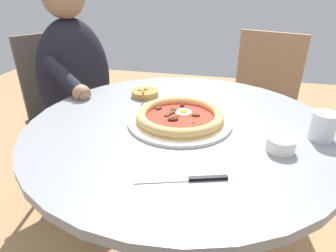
{
  "coord_description": "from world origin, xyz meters",
  "views": [
    {
      "loc": [
        -0.15,
        0.82,
        1.14
      ],
      "look_at": [
        0.04,
        0.04,
        0.74
      ],
      "focal_mm": 30.7,
      "sensor_mm": 36.0,
      "label": 1
    }
  ],
  "objects_px": {
    "cafe_chair_diner": "(67,104)",
    "cafe_chair_spare_near": "(260,98)",
    "water_glass": "(323,128)",
    "dining_table": "(180,165)",
    "ramekin_capers": "(281,144)",
    "steak_knife": "(195,179)",
    "pizza_on_plate": "(180,117)",
    "olive_pan": "(145,93)",
    "diner_person": "(81,116)"
  },
  "relations": [
    {
      "from": "cafe_chair_diner",
      "to": "cafe_chair_spare_near",
      "type": "relative_size",
      "value": 1.02
    },
    {
      "from": "water_glass",
      "to": "cafe_chair_spare_near",
      "type": "distance_m",
      "value": 0.89
    },
    {
      "from": "dining_table",
      "to": "cafe_chair_diner",
      "type": "bearing_deg",
      "value": -33.27
    },
    {
      "from": "dining_table",
      "to": "ramekin_capers",
      "type": "relative_size",
      "value": 13.18
    },
    {
      "from": "steak_knife",
      "to": "cafe_chair_spare_near",
      "type": "bearing_deg",
      "value": -100.97
    },
    {
      "from": "water_glass",
      "to": "steak_knife",
      "type": "relative_size",
      "value": 0.38
    },
    {
      "from": "pizza_on_plate",
      "to": "steak_knife",
      "type": "relative_size",
      "value": 1.6
    },
    {
      "from": "water_glass",
      "to": "ramekin_capers",
      "type": "distance_m",
      "value": 0.16
    },
    {
      "from": "cafe_chair_spare_near",
      "to": "dining_table",
      "type": "bearing_deg",
      "value": 69.94
    },
    {
      "from": "steak_knife",
      "to": "olive_pan",
      "type": "distance_m",
      "value": 0.56
    },
    {
      "from": "olive_pan",
      "to": "cafe_chair_spare_near",
      "type": "bearing_deg",
      "value": -127.77
    },
    {
      "from": "dining_table",
      "to": "olive_pan",
      "type": "distance_m",
      "value": 0.33
    },
    {
      "from": "diner_person",
      "to": "cafe_chair_spare_near",
      "type": "bearing_deg",
      "value": -153.98
    },
    {
      "from": "diner_person",
      "to": "cafe_chair_diner",
      "type": "relative_size",
      "value": 1.29
    },
    {
      "from": "pizza_on_plate",
      "to": "olive_pan",
      "type": "xyz_separation_m",
      "value": [
        0.18,
        -0.2,
        -0.01
      ]
    },
    {
      "from": "dining_table",
      "to": "steak_knife",
      "type": "distance_m",
      "value": 0.35
    },
    {
      "from": "pizza_on_plate",
      "to": "water_glass",
      "type": "xyz_separation_m",
      "value": [
        -0.42,
        0.01,
        0.02
      ]
    },
    {
      "from": "dining_table",
      "to": "cafe_chair_diner",
      "type": "distance_m",
      "value": 0.87
    },
    {
      "from": "dining_table",
      "to": "steak_knife",
      "type": "bearing_deg",
      "value": 106.95
    },
    {
      "from": "pizza_on_plate",
      "to": "diner_person",
      "type": "xyz_separation_m",
      "value": [
        0.6,
        -0.39,
        -0.24
      ]
    },
    {
      "from": "pizza_on_plate",
      "to": "olive_pan",
      "type": "bearing_deg",
      "value": -47.74
    },
    {
      "from": "olive_pan",
      "to": "cafe_chair_spare_near",
      "type": "height_order",
      "value": "cafe_chair_spare_near"
    },
    {
      "from": "diner_person",
      "to": "cafe_chair_spare_near",
      "type": "relative_size",
      "value": 1.31
    },
    {
      "from": "pizza_on_plate",
      "to": "cafe_chair_spare_near",
      "type": "relative_size",
      "value": 0.37
    },
    {
      "from": "olive_pan",
      "to": "ramekin_capers",
      "type": "bearing_deg",
      "value": 147.05
    },
    {
      "from": "dining_table",
      "to": "cafe_chair_diner",
      "type": "xyz_separation_m",
      "value": [
        0.73,
        -0.48,
        -0.03
      ]
    },
    {
      "from": "pizza_on_plate",
      "to": "steak_knife",
      "type": "height_order",
      "value": "pizza_on_plate"
    },
    {
      "from": "pizza_on_plate",
      "to": "cafe_chair_spare_near",
      "type": "height_order",
      "value": "cafe_chair_spare_near"
    },
    {
      "from": "pizza_on_plate",
      "to": "cafe_chair_spare_near",
      "type": "bearing_deg",
      "value": -110.44
    },
    {
      "from": "olive_pan",
      "to": "diner_person",
      "type": "bearing_deg",
      "value": -24.77
    },
    {
      "from": "dining_table",
      "to": "diner_person",
      "type": "height_order",
      "value": "diner_person"
    },
    {
      "from": "pizza_on_plate",
      "to": "cafe_chair_diner",
      "type": "distance_m",
      "value": 0.89
    },
    {
      "from": "pizza_on_plate",
      "to": "ramekin_capers",
      "type": "xyz_separation_m",
      "value": [
        -0.3,
        0.11,
        0.0
      ]
    },
    {
      "from": "diner_person",
      "to": "dining_table",
      "type": "bearing_deg",
      "value": 146.86
    },
    {
      "from": "cafe_chair_diner",
      "to": "dining_table",
      "type": "bearing_deg",
      "value": 146.73
    },
    {
      "from": "ramekin_capers",
      "to": "cafe_chair_diner",
      "type": "bearing_deg",
      "value": -29.87
    },
    {
      "from": "water_glass",
      "to": "ramekin_capers",
      "type": "relative_size",
      "value": 1.07
    },
    {
      "from": "cafe_chair_spare_near",
      "to": "steak_knife",
      "type": "bearing_deg",
      "value": 79.03
    },
    {
      "from": "steak_knife",
      "to": "ramekin_capers",
      "type": "distance_m",
      "value": 0.27
    },
    {
      "from": "water_glass",
      "to": "ramekin_capers",
      "type": "bearing_deg",
      "value": 38.81
    },
    {
      "from": "cafe_chair_diner",
      "to": "cafe_chair_spare_near",
      "type": "distance_m",
      "value": 1.1
    },
    {
      "from": "steak_knife",
      "to": "diner_person",
      "type": "height_order",
      "value": "diner_person"
    },
    {
      "from": "diner_person",
      "to": "cafe_chair_diner",
      "type": "xyz_separation_m",
      "value": [
        0.12,
        -0.08,
        0.02
      ]
    },
    {
      "from": "ramekin_capers",
      "to": "cafe_chair_spare_near",
      "type": "xyz_separation_m",
      "value": [
        -0.02,
        -0.95,
        -0.22
      ]
    },
    {
      "from": "pizza_on_plate",
      "to": "diner_person",
      "type": "relative_size",
      "value": 0.28
    },
    {
      "from": "dining_table",
      "to": "water_glass",
      "type": "height_order",
      "value": "water_glass"
    },
    {
      "from": "steak_knife",
      "to": "diner_person",
      "type": "bearing_deg",
      "value": -44.61
    },
    {
      "from": "pizza_on_plate",
      "to": "ramekin_capers",
      "type": "height_order",
      "value": "pizza_on_plate"
    },
    {
      "from": "dining_table",
      "to": "cafe_chair_spare_near",
      "type": "bearing_deg",
      "value": -110.06
    },
    {
      "from": "water_glass",
      "to": "cafe_chair_spare_near",
      "type": "height_order",
      "value": "cafe_chair_spare_near"
    }
  ]
}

